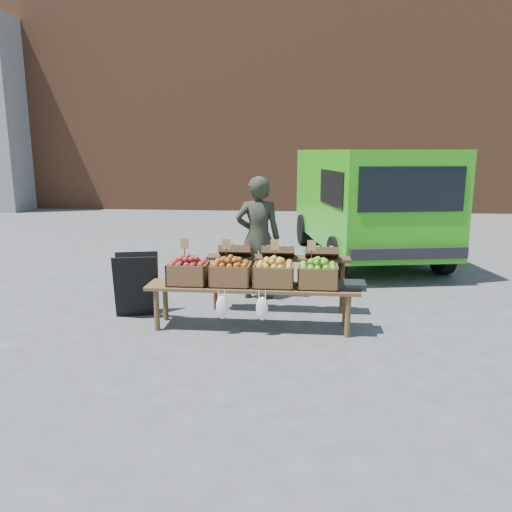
# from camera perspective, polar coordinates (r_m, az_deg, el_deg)

# --- Properties ---
(ground) EXTENTS (80.00, 80.00, 0.00)m
(ground) POSITION_cam_1_polar(r_m,az_deg,el_deg) (6.32, -0.60, -8.94)
(ground) COLOR #4B4B4E
(brick_building) EXTENTS (24.00, 4.00, 10.00)m
(brick_building) POSITION_cam_1_polar(r_m,az_deg,el_deg) (21.06, 4.08, 19.41)
(brick_building) COLOR brown
(brick_building) RESTS_ON ground
(delivery_van) EXTENTS (3.25, 5.42, 2.27)m
(delivery_van) POSITION_cam_1_polar(r_m,az_deg,el_deg) (10.85, 12.42, 5.75)
(delivery_van) COLOR green
(delivery_van) RESTS_ON ground
(vendor) EXTENTS (0.72, 0.50, 1.89)m
(vendor) POSITION_cam_1_polar(r_m,az_deg,el_deg) (7.64, 0.24, 2.08)
(vendor) COLOR #282C20
(vendor) RESTS_ON ground
(chalkboard_sign) EXTENTS (0.64, 0.45, 0.89)m
(chalkboard_sign) POSITION_cam_1_polar(r_m,az_deg,el_deg) (7.08, -13.50, -3.21)
(chalkboard_sign) COLOR black
(chalkboard_sign) RESTS_ON ground
(back_table) EXTENTS (2.10, 0.44, 1.04)m
(back_table) POSITION_cam_1_polar(r_m,az_deg,el_deg) (7.05, 2.53, -2.31)
(back_table) COLOR #3C2817
(back_table) RESTS_ON ground
(display_bench) EXTENTS (2.70, 0.56, 0.57)m
(display_bench) POSITION_cam_1_polar(r_m,az_deg,el_deg) (6.44, -0.44, -5.84)
(display_bench) COLOR brown
(display_bench) RESTS_ON ground
(crate_golden_apples) EXTENTS (0.50, 0.40, 0.28)m
(crate_golden_apples) POSITION_cam_1_polar(r_m,az_deg,el_deg) (6.46, -7.74, -1.98)
(crate_golden_apples) COLOR maroon
(crate_golden_apples) RESTS_ON display_bench
(crate_russet_pears) EXTENTS (0.50, 0.40, 0.28)m
(crate_russet_pears) POSITION_cam_1_polar(r_m,az_deg,el_deg) (6.36, -2.91, -2.11)
(crate_russet_pears) COLOR #83390A
(crate_russet_pears) RESTS_ON display_bench
(crate_red_apples) EXTENTS (0.50, 0.40, 0.28)m
(crate_red_apples) POSITION_cam_1_polar(r_m,az_deg,el_deg) (6.30, 2.04, -2.23)
(crate_red_apples) COLOR #ADA328
(crate_red_apples) RESTS_ON display_bench
(crate_green_apples) EXTENTS (0.50, 0.40, 0.28)m
(crate_green_apples) POSITION_cam_1_polar(r_m,az_deg,el_deg) (6.29, 7.05, -2.34)
(crate_green_apples) COLOR #2E800F
(crate_green_apples) RESTS_ON display_bench
(weighing_scale) EXTENTS (0.34, 0.30, 0.08)m
(weighing_scale) POSITION_cam_1_polar(r_m,az_deg,el_deg) (6.35, 10.87, -3.28)
(weighing_scale) COLOR black
(weighing_scale) RESTS_ON display_bench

